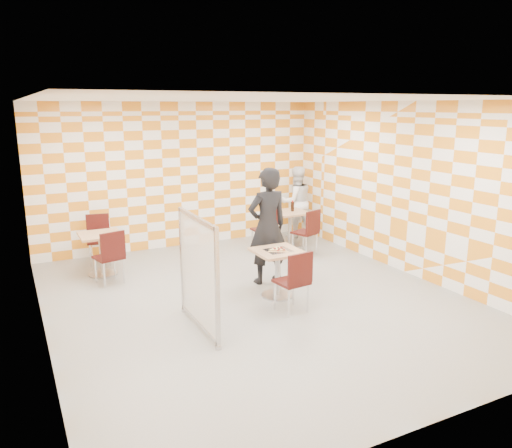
{
  "coord_description": "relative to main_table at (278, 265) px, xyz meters",
  "views": [
    {
      "loc": [
        -3.25,
        -6.44,
        2.91
      ],
      "look_at": [
        0.1,
        0.2,
        1.15
      ],
      "focal_mm": 35.0,
      "sensor_mm": 36.0,
      "label": 1
    }
  ],
  "objects": [
    {
      "name": "chair_second_side",
      "position": [
        1.07,
        2.33,
        0.04
      ],
      "size": [
        0.44,
        0.43,
        0.92
      ],
      "color": "#380D0B",
      "rests_on": "ground"
    },
    {
      "name": "chair_main_front",
      "position": [
        -0.1,
        -0.7,
        0.04
      ],
      "size": [
        0.47,
        0.48,
        0.92
      ],
      "color": "#380D0B",
      "rests_on": "ground"
    },
    {
      "name": "man_dark",
      "position": [
        0.17,
        0.65,
        0.47
      ],
      "size": [
        0.73,
        0.49,
        1.95
      ],
      "primitive_type": "imported",
      "rotation": [
        0.0,
        0.0,
        3.18
      ],
      "color": "black",
      "rests_on": "ground"
    },
    {
      "name": "chair_empty_far",
      "position": [
        -2.17,
        3.05,
        0.04
      ],
      "size": [
        0.48,
        0.49,
        0.92
      ],
      "color": "#380D0B",
      "rests_on": "ground"
    },
    {
      "name": "sport_bottle",
      "position": [
        1.45,
        2.57,
        0.33
      ],
      "size": [
        0.06,
        0.06,
        0.2
      ],
      "color": "white",
      "rests_on": "second_table"
    },
    {
      "name": "empty_table",
      "position": [
        -2.26,
        2.29,
        0.0
      ],
      "size": [
        0.7,
        0.7,
        0.75
      ],
      "color": "tan",
      "rests_on": "ground"
    },
    {
      "name": "chair_empty_near",
      "position": [
        -2.2,
        1.7,
        0.04
      ],
      "size": [
        0.51,
        0.52,
        0.92
      ],
      "color": "#380D0B",
      "rests_on": "ground"
    },
    {
      "name": "room_shell",
      "position": [
        -0.37,
        0.55,
        0.99
      ],
      "size": [
        7.0,
        7.0,
        7.0
      ],
      "color": "gray",
      "rests_on": "ground"
    },
    {
      "name": "second_table",
      "position": [
        1.65,
        2.41,
        0.0
      ],
      "size": [
        0.7,
        0.7,
        0.75
      ],
      "color": "tan",
      "rests_on": "ground"
    },
    {
      "name": "partition",
      "position": [
        -1.5,
        -0.57,
        0.28
      ],
      "size": [
        0.08,
        1.38,
        1.55
      ],
      "color": "white",
      "rests_on": "ground"
    },
    {
      "name": "chair_second_front",
      "position": [
        1.63,
        1.66,
        0.04
      ],
      "size": [
        0.54,
        0.54,
        0.92
      ],
      "color": "#380D0B",
      "rests_on": "ground"
    },
    {
      "name": "soda_bottle",
      "position": [
        1.71,
        2.42,
        0.34
      ],
      "size": [
        0.07,
        0.07,
        0.23
      ],
      "color": "black",
      "rests_on": "second_table"
    },
    {
      "name": "main_table",
      "position": [
        0.0,
        0.0,
        0.0
      ],
      "size": [
        0.7,
        0.7,
        0.75
      ],
      "color": "tan",
      "rests_on": "ground"
    },
    {
      "name": "pizza_on_foil",
      "position": [
        -0.0,
        -0.02,
        0.26
      ],
      "size": [
        0.4,
        0.4,
        0.04
      ],
      "color": "silver",
      "rests_on": "main_table"
    },
    {
      "name": "man_white",
      "position": [
        2.18,
        3.06,
        0.29
      ],
      "size": [
        0.85,
        0.69,
        1.6
      ],
      "primitive_type": "imported",
      "rotation": [
        0.0,
        0.0,
        3.02
      ],
      "color": "white",
      "rests_on": "ground"
    }
  ]
}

